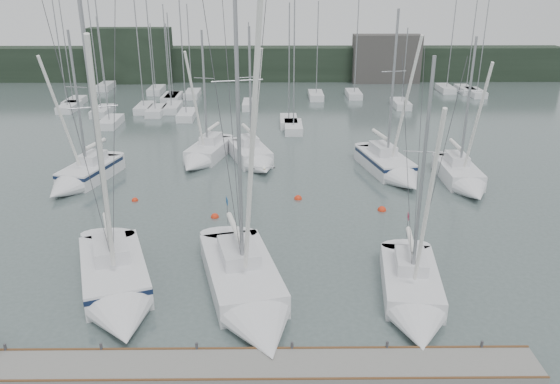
% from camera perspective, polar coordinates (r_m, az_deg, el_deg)
% --- Properties ---
extents(ground, '(160.00, 160.00, 0.00)m').
position_cam_1_polar(ground, '(27.41, -3.27, -11.50)').
color(ground, '#485756').
rests_on(ground, ground).
extents(dock, '(24.00, 2.00, 0.40)m').
position_cam_1_polar(dock, '(23.26, -3.84, -17.82)').
color(dock, slate).
rests_on(dock, ground).
extents(far_treeline, '(90.00, 4.00, 5.00)m').
position_cam_1_polar(far_treeline, '(85.86, -1.46, 13.25)').
color(far_treeline, black).
rests_on(far_treeline, ground).
extents(far_building_left, '(12.00, 3.00, 8.00)m').
position_cam_1_polar(far_building_left, '(86.33, -15.27, 13.58)').
color(far_building_left, black).
rests_on(far_building_left, ground).
extents(far_building_right, '(10.00, 3.00, 7.00)m').
position_cam_1_polar(far_building_right, '(85.37, 11.04, 13.51)').
color(far_building_right, '#3E3B39').
rests_on(far_building_right, ground).
extents(mast_forest, '(53.79, 27.38, 14.84)m').
position_cam_1_polar(mast_forest, '(68.98, -4.66, 9.43)').
color(mast_forest, silver).
rests_on(mast_forest, ground).
extents(sailboat_near_left, '(6.22, 10.12, 15.91)m').
position_cam_1_polar(sailboat_near_left, '(28.41, -16.67, -9.65)').
color(sailboat_near_left, silver).
rests_on(sailboat_near_left, ground).
extents(sailboat_near_center, '(5.78, 11.16, 18.14)m').
position_cam_1_polar(sailboat_near_center, '(26.71, -3.15, -10.96)').
color(sailboat_near_center, silver).
rests_on(sailboat_near_center, ground).
extents(sailboat_near_right, '(3.82, 8.96, 12.78)m').
position_cam_1_polar(sailboat_near_right, '(27.38, 13.83, -10.95)').
color(sailboat_near_right, silver).
rests_on(sailboat_near_right, ground).
extents(sailboat_mid_a, '(4.57, 8.40, 12.29)m').
position_cam_1_polar(sailboat_mid_a, '(44.44, -20.15, 1.43)').
color(sailboat_mid_a, silver).
rests_on(sailboat_mid_a, ground).
extents(sailboat_mid_b, '(4.48, 8.29, 11.74)m').
position_cam_1_polar(sailboat_mid_b, '(47.52, -8.06, 3.77)').
color(sailboat_mid_b, silver).
rests_on(sailboat_mid_b, ground).
extents(sailboat_mid_c, '(4.73, 7.76, 12.11)m').
position_cam_1_polar(sailboat_mid_c, '(46.23, -2.66, 3.52)').
color(sailboat_mid_c, silver).
rests_on(sailboat_mid_c, ground).
extents(sailboat_mid_d, '(4.71, 9.41, 13.69)m').
position_cam_1_polar(sailboat_mid_d, '(44.50, 11.69, 2.39)').
color(sailboat_mid_d, silver).
rests_on(sailboat_mid_d, ground).
extents(sailboat_mid_e, '(2.64, 8.29, 11.82)m').
position_cam_1_polar(sailboat_mid_e, '(43.77, 18.63, 1.25)').
color(sailboat_mid_e, silver).
rests_on(sailboat_mid_e, ground).
extents(buoy_a, '(0.54, 0.54, 0.54)m').
position_cam_1_polar(buoy_a, '(36.67, -6.82, -2.63)').
color(buoy_a, red).
rests_on(buoy_a, ground).
extents(buoy_b, '(0.56, 0.56, 0.56)m').
position_cam_1_polar(buoy_b, '(39.38, 1.90, -0.73)').
color(buoy_b, red).
rests_on(buoy_b, ground).
extents(buoy_c, '(0.46, 0.46, 0.46)m').
position_cam_1_polar(buoy_c, '(40.44, -14.92, -0.87)').
color(buoy_c, red).
rests_on(buoy_c, ground).
extents(seagull, '(1.06, 0.48, 0.21)m').
position_cam_1_polar(seagull, '(27.78, -1.68, 2.56)').
color(seagull, white).
rests_on(seagull, ground).
extents(buoy_d, '(0.59, 0.59, 0.59)m').
position_cam_1_polar(buoy_d, '(38.11, 10.60, -1.89)').
color(buoy_d, red).
rests_on(buoy_d, ground).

